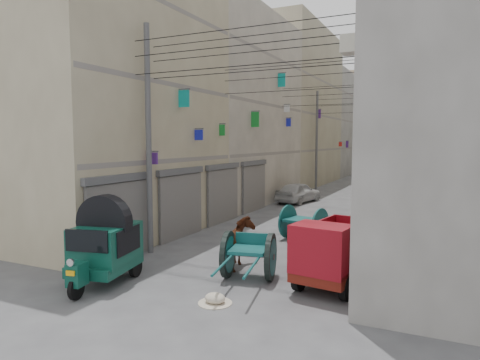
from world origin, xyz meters
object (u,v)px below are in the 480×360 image
Objects in this scene: mini_truck at (333,256)px; feed_sack at (215,298)px; horse at (239,244)px; second_cart at (304,222)px; tonga_cart at (249,255)px; distant_car_white at (298,192)px; distant_car_grey at (379,182)px; auto_rickshaw at (105,243)px; distant_car_green at (387,173)px.

feed_sack is at bearing -126.37° from mini_truck.
mini_truck is 1.91× the size of horse.
mini_truck reaches higher than second_cart.
tonga_cart is 0.81× the size of distant_car_white.
mini_truck is 3.13m from horse.
horse is (-0.75, 2.90, 0.64)m from feed_sack.
mini_truck is 0.89× the size of distant_car_grey.
second_cart is at bearing 78.28° from tonga_cart.
auto_rickshaw is at bearing -102.81° from second_cart.
feed_sack is 17.92m from distant_car_white.
auto_rickshaw is 0.80× the size of mini_truck.
auto_rickshaw reaches higher than tonga_cart.
tonga_cart is (3.52, 2.02, -0.41)m from auto_rickshaw.
second_cart reaches higher than distant_car_grey.
distant_car_white is (-5.81, 15.22, -0.22)m from mini_truck.
horse is at bearing 111.71° from distant_car_white.
tonga_cart is at bearing 17.92° from auto_rickshaw.
horse reaches higher than second_cart.
tonga_cart reaches higher than distant_car_green.
tonga_cart is 2.38m from mini_truck.
tonga_cart is 25.24m from distant_car_grey.
second_cart is at bearing 78.56° from distant_car_green.
mini_truck is 1.92× the size of second_cart.
auto_rickshaw is 4.00m from horse.
auto_rickshaw is 1.53× the size of second_cart.
auto_rickshaw reaches higher than mini_truck.
mini_truck is 0.89× the size of distant_car_white.
mini_truck is at bearing 154.78° from horse.
distant_car_grey is (-2.05, 24.96, -0.25)m from mini_truck.
feed_sack is (0.03, -2.08, -0.58)m from tonga_cart.
horse is at bearing -91.12° from distant_car_grey.
distant_car_white is at bearing -94.66° from horse.
distant_car_white is 20.66m from distant_car_green.
auto_rickshaw is 0.71× the size of distant_car_grey.
auto_rickshaw is 3.69m from feed_sack.
distant_car_grey is at bearing 81.21° from distant_car_green.
auto_rickshaw is 17.52m from distant_car_white.
mini_truck is at bearing 82.26° from distant_car_green.
distant_car_green is (-2.65, 35.63, -0.26)m from mini_truck.
distant_car_white is 10.44m from distant_car_grey.
mini_truck is 0.81× the size of distant_car_green.
tonga_cart is at bearing 113.74° from distant_car_white.
auto_rickshaw is 5.30× the size of feed_sack.
distant_car_white is at bearing -109.80° from distant_car_grey.
distant_car_green is (0.43, 35.09, -0.15)m from horse.
tonga_cart reaches higher than feed_sack.
distant_car_green is at bearing 94.50° from distant_car_grey.
tonga_cart is at bearing -77.26° from second_cart.
horse reaches higher than feed_sack.
second_cart reaches higher than feed_sack.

